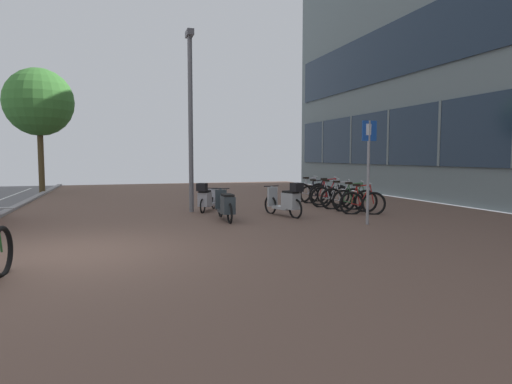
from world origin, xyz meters
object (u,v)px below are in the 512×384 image
bicycle_rack_03 (331,197)px  bicycle_rack_05 (318,194)px  bicycle_rack_06 (310,192)px  parking_sign (369,161)px  scooter_mid (226,206)px  scooter_far (206,198)px  bicycle_rack_00 (362,203)px  bicycle_rack_04 (329,195)px  bicycle_rack_01 (355,200)px  bicycle_rack_02 (342,199)px  lamp_post (190,112)px  scooter_near (287,201)px  street_tree (39,102)px

bicycle_rack_03 → bicycle_rack_05: bicycle_rack_03 is taller
bicycle_rack_06 → parking_sign: parking_sign is taller
bicycle_rack_03 → scooter_mid: 4.56m
scooter_far → parking_sign: bearing=-48.7°
bicycle_rack_03 → parking_sign: 3.99m
bicycle_rack_00 → bicycle_rack_04: 2.59m
bicycle_rack_04 → bicycle_rack_03: bearing=-110.5°
bicycle_rack_01 → bicycle_rack_05: size_ratio=1.05×
bicycle_rack_00 → bicycle_rack_03: 1.94m
bicycle_rack_01 → bicycle_rack_02: size_ratio=1.01×
bicycle_rack_00 → bicycle_rack_06: size_ratio=0.93×
bicycle_rack_05 → lamp_post: bearing=-167.1°
bicycle_rack_00 → scooter_near: bearing=173.9°
street_tree → bicycle_rack_03: bearing=-42.7°
parking_sign → bicycle_rack_04: bearing=75.4°
scooter_far → street_tree: bearing=122.8°
parking_sign → street_tree: 16.35m
bicycle_rack_03 → scooter_near: scooter_near is taller
scooter_mid → parking_sign: (3.24, -1.73, 1.20)m
bicycle_rack_04 → scooter_far: (-4.49, -0.51, 0.06)m
bicycle_rack_00 → bicycle_rack_06: 3.87m
street_tree → scooter_far: bearing=-57.2°
scooter_far → lamp_post: 2.68m
parking_sign → bicycle_rack_02: bearing=72.9°
parking_sign → street_tree: street_tree is taller
bicycle_rack_01 → lamp_post: lamp_post is taller
bicycle_rack_01 → scooter_far: 4.60m
bicycle_rack_03 → scooter_near: (-2.29, -1.69, 0.10)m
scooter_near → scooter_far: scooter_near is taller
scooter_mid → street_tree: size_ratio=0.32×
bicycle_rack_06 → scooter_far: bicycle_rack_06 is taller
bicycle_rack_00 → scooter_mid: bicycle_rack_00 is taller
scooter_mid → scooter_far: 2.09m
scooter_mid → parking_sign: parking_sign is taller
lamp_post → parking_sign: bearing=-45.5°
bicycle_rack_06 → scooter_mid: bearing=-137.4°
bicycle_rack_06 → lamp_post: 5.78m
scooter_mid → bicycle_rack_02: bearing=17.4°
bicycle_rack_02 → parking_sign: parking_sign is taller
bicycle_rack_03 → scooter_mid: (-4.12, -1.95, 0.05)m
bicycle_rack_00 → scooter_near: size_ratio=0.75×
bicycle_rack_03 → scooter_far: bicycle_rack_03 is taller
bicycle_rack_01 → bicycle_rack_00: bearing=-99.9°
bicycle_rack_00 → bicycle_rack_01: bicycle_rack_01 is taller
bicycle_rack_01 → bicycle_rack_05: (-0.03, 2.58, -0.01)m
bicycle_rack_04 → scooter_mid: 5.08m
scooter_mid → scooter_far: scooter_far is taller
scooter_near → scooter_mid: scooter_near is taller
bicycle_rack_04 → parking_sign: bearing=-104.6°
bicycle_rack_01 → bicycle_rack_03: bearing=95.8°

